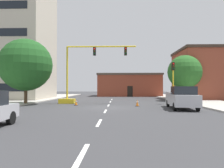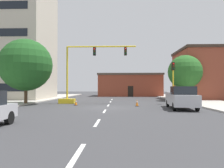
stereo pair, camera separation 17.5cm
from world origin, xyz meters
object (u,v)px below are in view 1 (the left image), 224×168
object	(u,v)px
tree_right_mid	(185,72)
pickup_truck_silver	(181,98)
traffic_signal_gantry	(77,85)
tree_left_near	(26,65)
traffic_cone_roadside_b	(76,102)
traffic_cone_roadside_a	(137,103)
traffic_light_pole_right	(173,73)

from	to	relation	value
tree_right_mid	pickup_truck_silver	world-z (taller)	tree_right_mid
traffic_signal_gantry	tree_left_near	xyz separation A→B (m)	(-5.35, -1.78, 2.15)
tree_left_near	pickup_truck_silver	distance (m)	16.79
traffic_cone_roadside_b	traffic_cone_roadside_a	bearing A→B (deg)	-8.12
traffic_signal_gantry	traffic_cone_roadside_b	xyz separation A→B (m)	(0.45, -2.60, -1.94)
tree_left_near	pickup_truck_silver	bearing A→B (deg)	-14.83
traffic_signal_gantry	traffic_light_pole_right	bearing A→B (deg)	-2.79
pickup_truck_silver	traffic_cone_roadside_b	distance (m)	10.67
tree_right_mid	pickup_truck_silver	xyz separation A→B (m)	(-3.79, -11.24, -3.11)
traffic_signal_gantry	traffic_cone_roadside_b	bearing A→B (deg)	-80.30
traffic_signal_gantry	tree_left_near	distance (m)	6.03
traffic_signal_gantry	tree_left_near	size ratio (longest dim) A/B	1.24
traffic_light_pole_right	traffic_cone_roadside_a	world-z (taller)	traffic_light_pole_right
tree_left_near	traffic_cone_roadside_b	size ratio (longest dim) A/B	11.82
traffic_light_pole_right	traffic_cone_roadside_b	distance (m)	11.43
traffic_signal_gantry	tree_left_near	world-z (taller)	tree_left_near
pickup_truck_silver	traffic_cone_roadside_a	bearing A→B (deg)	146.24
pickup_truck_silver	tree_right_mid	bearing A→B (deg)	71.36
traffic_signal_gantry	traffic_cone_roadside_a	world-z (taller)	traffic_signal_gantry
tree_right_mid	traffic_cone_roadside_a	bearing A→B (deg)	-130.48
traffic_light_pole_right	pickup_truck_silver	world-z (taller)	traffic_light_pole_right
pickup_truck_silver	traffic_cone_roadside_b	size ratio (longest dim) A/B	9.00
tree_left_near	traffic_cone_roadside_a	distance (m)	12.97
traffic_light_pole_right	pickup_truck_silver	xyz separation A→B (m)	(-0.68, -5.44, -2.55)
traffic_cone_roadside_a	tree_right_mid	bearing A→B (deg)	49.52
pickup_truck_silver	traffic_light_pole_right	bearing A→B (deg)	82.87
traffic_light_pole_right	tree_left_near	xyz separation A→B (m)	(-16.57, -1.23, 0.87)
traffic_cone_roadside_a	traffic_signal_gantry	bearing A→B (deg)	152.81
traffic_signal_gantry	tree_right_mid	world-z (taller)	traffic_signal_gantry
traffic_light_pole_right	tree_right_mid	distance (m)	6.61
traffic_signal_gantry	traffic_light_pole_right	distance (m)	11.30
tree_left_near	traffic_signal_gantry	bearing A→B (deg)	18.38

